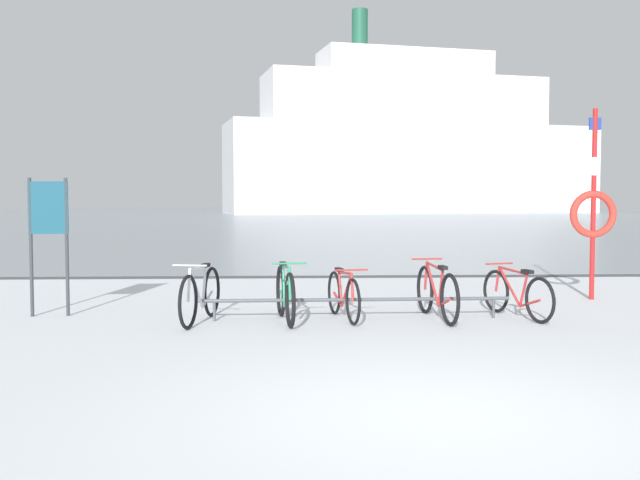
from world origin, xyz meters
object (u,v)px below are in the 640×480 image
at_px(rescue_post, 593,210).
at_px(info_sign, 48,223).
at_px(bicycle_1, 285,294).
at_px(bicycle_2, 343,295).
at_px(bicycle_4, 517,294).
at_px(bicycle_3, 437,293).
at_px(bicycle_0, 201,295).
at_px(ferry_ship, 410,146).

bearing_deg(rescue_post, info_sign, -170.83).
height_order(bicycle_1, rescue_post, rescue_post).
xyz_separation_m(bicycle_2, bicycle_4, (2.47, 0.04, -0.00)).
height_order(bicycle_1, bicycle_2, bicycle_1).
xyz_separation_m(bicycle_3, info_sign, (-5.49, 0.51, 0.97)).
bearing_deg(bicycle_0, ferry_ship, 78.41).
bearing_deg(info_sign, bicycle_1, -10.59).
distance_m(bicycle_0, bicycle_2, 1.97).
bearing_deg(bicycle_0, bicycle_4, 2.84).
height_order(bicycle_3, rescue_post, rescue_post).
distance_m(bicycle_0, info_sign, 2.51).
bearing_deg(ferry_ship, bicycle_2, -100.10).
bearing_deg(bicycle_4, info_sign, 176.37).
relative_size(bicycle_3, bicycle_4, 1.12).
distance_m(bicycle_2, bicycle_4, 2.47).
relative_size(bicycle_0, bicycle_4, 1.09).
distance_m(bicycle_0, ferry_ship, 73.18).
relative_size(rescue_post, ferry_ship, 0.07).
height_order(bicycle_0, bicycle_2, bicycle_0).
relative_size(bicycle_4, info_sign, 0.81).
distance_m(bicycle_2, bicycle_3, 1.31).
bearing_deg(rescue_post, ferry_ship, 83.11).
height_order(bicycle_4, rescue_post, rescue_post).
bearing_deg(rescue_post, bicycle_4, -135.66).
xyz_separation_m(bicycle_1, info_sign, (-3.38, 0.63, 0.96)).
bearing_deg(info_sign, ferry_ship, 76.59).
bearing_deg(ferry_ship, info_sign, -103.41).
bearing_deg(bicycle_2, info_sign, 173.66).
distance_m(bicycle_2, ferry_ship, 72.64).
bearing_deg(info_sign, bicycle_4, -3.63).
distance_m(bicycle_2, info_sign, 4.33).
bearing_deg(bicycle_1, bicycle_0, -179.47).
relative_size(bicycle_1, ferry_ship, 0.04).
distance_m(bicycle_3, info_sign, 5.60).
height_order(bicycle_4, info_sign, info_sign).
relative_size(bicycle_4, rescue_post, 0.50).
relative_size(info_sign, ferry_ship, 0.05).
height_order(bicycle_2, bicycle_3, bicycle_3).
bearing_deg(bicycle_2, rescue_post, 23.11).
relative_size(bicycle_1, bicycle_3, 0.95).
height_order(bicycle_1, bicycle_3, bicycle_1).
bearing_deg(ferry_ship, bicycle_1, -100.70).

